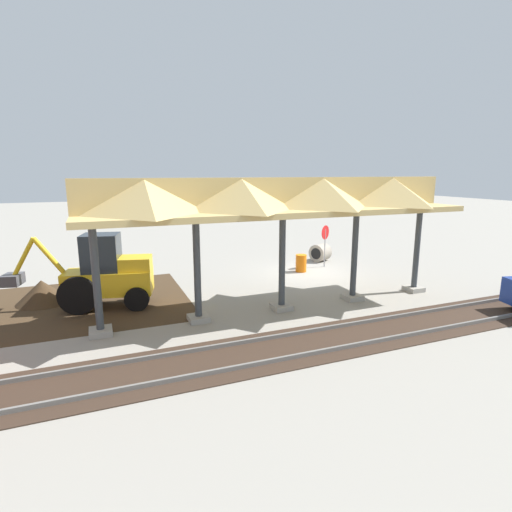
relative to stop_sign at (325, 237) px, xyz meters
name	(u,v)px	position (x,y,z in m)	size (l,w,h in m)	color
ground_plane	(309,272)	(1.35, 0.73, -1.64)	(120.00, 120.00, 0.00)	gray
dirt_work_zone	(77,304)	(12.36, 1.84, -1.64)	(8.47, 7.00, 0.01)	#42301E
platform_canopy	(283,199)	(5.17, 5.39, 2.51)	(13.94, 3.20, 4.90)	#9E998E
rail_tracks	(422,323)	(1.35, 8.52, -1.61)	(60.00, 2.58, 0.15)	slate
stop_sign	(325,237)	(0.00, 0.00, 0.00)	(0.67, 0.40, 2.28)	gray
backhoe	(104,275)	(11.27, 2.54, -0.38)	(5.40, 2.37, 2.82)	yellow
dirt_mound	(44,303)	(13.59, 1.11, -1.64)	(4.00, 4.00, 1.83)	#42301E
concrete_pipe	(320,252)	(-0.56, -1.37, -1.14)	(1.28, 1.31, 1.00)	#9E9384
traffic_barrel	(301,263)	(1.70, 0.48, -1.19)	(0.56, 0.56, 0.90)	orange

